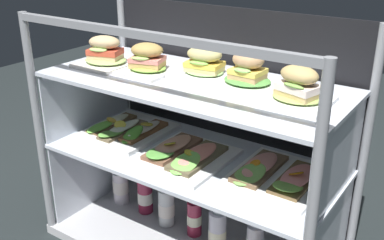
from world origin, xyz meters
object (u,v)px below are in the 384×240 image
plated_roll_sandwich_center (298,89)px  juice_bottle_front_second (121,186)px  open_sandwich_tray_near_right_corner (276,175)px  juice_bottle_front_right_end (194,217)px  plated_roll_sandwich_far_left (204,65)px  juice_bottle_back_center (166,206)px  juice_bottle_back_left (145,192)px  plated_roll_sandwich_near_left_corner (105,55)px  plated_roll_sandwich_left_of_center (247,75)px  open_sandwich_tray_left_of_center (127,130)px  plated_roll_sandwich_mid_left (147,61)px  open_sandwich_tray_mid_left (184,155)px  juice_bottle_near_post (217,230)px

plated_roll_sandwich_center → juice_bottle_front_second: (-0.82, 0.06, -0.64)m
open_sandwich_tray_near_right_corner → juice_bottle_front_right_end: 0.47m
plated_roll_sandwich_far_left → juice_bottle_back_center: (-0.16, -0.03, -0.63)m
juice_bottle_front_second → juice_bottle_back_left: 0.14m
plated_roll_sandwich_near_left_corner → plated_roll_sandwich_left_of_center: plated_roll_sandwich_left_of_center is taller
plated_roll_sandwich_near_left_corner → open_sandwich_tray_near_right_corner: (0.72, 0.05, -0.32)m
open_sandwich_tray_left_of_center → open_sandwich_tray_near_right_corner: size_ratio=1.00×
plated_roll_sandwich_near_left_corner → open_sandwich_tray_near_right_corner: 0.79m
juice_bottle_back_center → plated_roll_sandwich_mid_left: bearing=-126.2°
open_sandwich_tray_left_of_center → juice_bottle_back_left: (0.06, 0.03, -0.30)m
open_sandwich_tray_mid_left → juice_bottle_front_right_end: bearing=92.9°
juice_bottle_back_center → juice_bottle_front_right_end: bearing=2.2°
juice_bottle_front_right_end → open_sandwich_tray_mid_left: bearing=-87.1°
juice_bottle_near_post → juice_bottle_back_center: bearing=176.8°
open_sandwich_tray_near_right_corner → juice_bottle_back_left: 0.69m
open_sandwich_tray_left_of_center → juice_bottle_back_left: size_ratio=1.40×
plated_roll_sandwich_near_left_corner → open_sandwich_tray_near_right_corner: size_ratio=0.59×
juice_bottle_back_center → juice_bottle_front_right_end: juice_bottle_back_center is taller
plated_roll_sandwich_near_left_corner → plated_roll_sandwich_far_left: 0.41m
plated_roll_sandwich_mid_left → juice_bottle_back_left: plated_roll_sandwich_mid_left is taller
plated_roll_sandwich_near_left_corner → juice_bottle_front_second: plated_roll_sandwich_near_left_corner is taller
open_sandwich_tray_mid_left → open_sandwich_tray_left_of_center: bearing=170.7°
plated_roll_sandwich_left_of_center → open_sandwich_tray_left_of_center: size_ratio=0.62×
plated_roll_sandwich_mid_left → juice_bottle_front_second: (-0.24, 0.07, -0.64)m
plated_roll_sandwich_mid_left → plated_roll_sandwich_left_of_center: (0.38, 0.06, -0.00)m
open_sandwich_tray_mid_left → plated_roll_sandwich_far_left: bearing=78.9°
plated_roll_sandwich_left_of_center → plated_roll_sandwich_near_left_corner: bearing=-172.6°
juice_bottle_back_left → juice_bottle_front_right_end: (0.27, -0.01, -0.01)m
juice_bottle_front_second → juice_bottle_back_center: juice_bottle_back_center is taller
open_sandwich_tray_mid_left → juice_bottle_back_left: bearing=162.3°
juice_bottle_near_post → open_sandwich_tray_mid_left: bearing=-155.8°
plated_roll_sandwich_near_left_corner → plated_roll_sandwich_center: size_ratio=1.02×
open_sandwich_tray_mid_left → juice_bottle_near_post: size_ratio=1.66×
juice_bottle_front_second → juice_bottle_back_center: bearing=-4.0°
juice_bottle_back_left → plated_roll_sandwich_mid_left: bearing=-34.5°
plated_roll_sandwich_near_left_corner → juice_bottle_front_second: 0.64m
plated_roll_sandwich_near_left_corner → plated_roll_sandwich_center: (0.78, 0.02, 0.00)m
juice_bottle_front_second → juice_bottle_back_center: 0.28m
open_sandwich_tray_near_right_corner → juice_bottle_back_left: bearing=176.8°
plated_roll_sandwich_far_left → open_sandwich_tray_mid_left: (-0.02, -0.10, -0.32)m
open_sandwich_tray_mid_left → juice_bottle_back_left: 0.42m
plated_roll_sandwich_left_of_center → juice_bottle_back_left: 0.79m
plated_roll_sandwich_far_left → open_sandwich_tray_near_right_corner: (0.32, -0.05, -0.32)m
plated_roll_sandwich_near_left_corner → juice_bottle_back_center: bearing=14.8°
juice_bottle_back_left → juice_bottle_back_center: bearing=-8.6°
plated_roll_sandwich_near_left_corner → juice_bottle_front_right_end: 0.74m
plated_roll_sandwich_far_left → plated_roll_sandwich_center: bearing=-10.5°
open_sandwich_tray_left_of_center → plated_roll_sandwich_mid_left: bearing=-12.5°
juice_bottle_back_left → plated_roll_sandwich_center: bearing=-5.0°
plated_roll_sandwich_left_of_center → open_sandwich_tray_near_right_corner: (0.14, -0.03, -0.32)m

